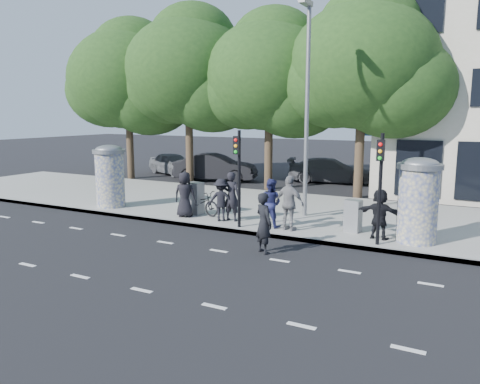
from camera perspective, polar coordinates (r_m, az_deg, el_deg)
The scene contains 27 objects.
ground at distance 13.17m, azimuth -5.71°, elevation -8.73°, with size 120.00×120.00×0.00m, color black.
sidewalk at distance 19.62m, azimuth 6.47°, elevation -2.38°, with size 40.00×8.00×0.15m, color gray.
curb at distance 16.10m, azimuth 1.30°, elevation -4.99°, with size 40.00×0.10×0.16m, color slate.
lane_dash_near at distance 11.52m, azimuth -11.89°, elevation -11.64°, with size 32.00×0.12×0.01m, color silver.
lane_dash_far at distance 14.30m, azimuth -2.59°, elevation -7.19°, with size 32.00×0.12×0.01m, color silver.
ad_column_left at distance 20.71m, azimuth -15.58°, elevation 2.07°, with size 1.36×1.36×2.65m.
ad_column_right at distance 15.41m, azimuth 20.90°, elevation -0.73°, with size 1.36×1.36×2.65m.
traffic_pole_near at distance 16.18m, azimuth -0.19°, elevation 2.86°, with size 0.22×0.31×3.40m.
traffic_pole_far at distance 14.57m, azimuth 16.71°, elevation 1.70°, with size 0.22×0.31×3.40m.
street_lamp at distance 18.11m, azimuth 8.14°, elevation 11.61°, with size 0.25×0.93×8.00m.
tree_far_left at distance 30.44m, azimuth -13.56°, elevation 13.24°, with size 7.20×7.20×9.26m.
tree_mid_left at distance 27.72m, azimuth -6.35°, elevation 14.47°, with size 7.20×7.20×9.57m.
tree_near_left at distance 25.42m, azimuth 3.59°, elevation 13.96°, with size 6.80×6.80×8.97m.
tree_center at distance 23.44m, azimuth 14.76°, elevation 14.65°, with size 7.00×7.00×9.30m.
ped_a at distance 18.15m, azimuth -6.74°, elevation -0.30°, with size 0.86×0.56×1.76m, color black.
ped_b at distance 17.37m, azimuth -1.04°, elevation -0.53°, with size 0.67×0.44×1.85m, color black.
ped_c at distance 16.48m, azimuth 3.73°, elevation -1.34°, with size 0.84×0.65×1.72m, color navy.
ped_d at distance 17.39m, azimuth -2.30°, elevation -0.97°, with size 1.02×0.59×1.58m, color black.
ped_e at distance 16.01m, azimuth 6.06°, elevation -1.37°, with size 1.11×0.63×1.90m, color gray.
ped_f at distance 15.52m, azimuth 16.68°, elevation -2.58°, with size 1.51×0.54×1.63m, color black.
man_road at distance 13.90m, azimuth 2.92°, elevation -3.79°, with size 0.67×0.44×1.83m, color black.
bicycle at distance 18.49m, azimuth -4.97°, elevation -1.32°, with size 1.85×0.64×0.97m, color black.
cabinet_left at distance 18.62m, azimuth -5.48°, elevation -0.77°, with size 0.61×0.45×1.28m, color slate.
cabinet_right at distance 16.28m, azimuth 13.60°, elevation -2.84°, with size 0.52×0.38×1.10m, color gray.
car_left at distance 32.09m, azimuth -8.19°, elevation 3.45°, with size 4.32×1.74×1.47m, color slate.
car_mid at distance 28.71m, azimuth -3.02°, elevation 3.01°, with size 5.03×1.75×1.66m, color black.
car_right at distance 28.57m, azimuth 10.92°, elevation 2.61°, with size 5.01×2.04×1.45m, color #4D4E54.
Camera 1 is at (6.96, -10.39, 4.14)m, focal length 35.00 mm.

